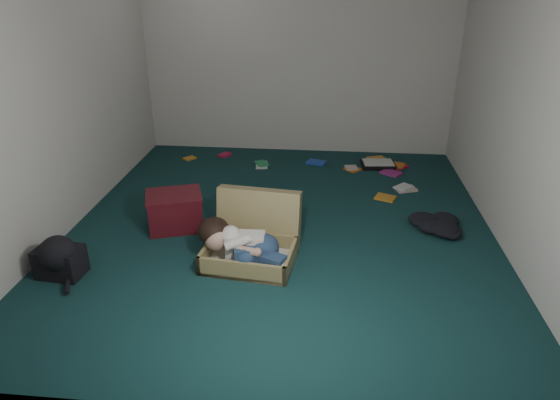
# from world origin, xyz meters

# --- Properties ---
(floor) EXTENTS (4.50, 4.50, 0.00)m
(floor) POSITION_xyz_m (0.00, 0.00, 0.00)
(floor) COLOR #133536
(floor) RESTS_ON ground
(wall_back) EXTENTS (4.50, 0.00, 4.50)m
(wall_back) POSITION_xyz_m (0.00, 2.25, 1.30)
(wall_back) COLOR silver
(wall_back) RESTS_ON ground
(wall_front) EXTENTS (4.50, 0.00, 4.50)m
(wall_front) POSITION_xyz_m (0.00, -2.25, 1.30)
(wall_front) COLOR silver
(wall_front) RESTS_ON ground
(wall_left) EXTENTS (0.00, 4.50, 4.50)m
(wall_left) POSITION_xyz_m (-2.00, 0.00, 1.30)
(wall_left) COLOR silver
(wall_left) RESTS_ON ground
(wall_right) EXTENTS (0.00, 4.50, 4.50)m
(wall_right) POSITION_xyz_m (2.00, 0.00, 1.30)
(wall_right) COLOR silver
(wall_right) RESTS_ON ground
(suitcase) EXTENTS (0.82, 0.80, 0.54)m
(suitcase) POSITION_xyz_m (-0.19, -0.56, 0.16)
(suitcase) COLOR #978653
(suitcase) RESTS_ON floor
(person) EXTENTS (0.79, 0.45, 0.34)m
(person) POSITION_xyz_m (-0.26, -0.74, 0.21)
(person) COLOR white
(person) RESTS_ON suitcase
(maroon_bin) EXTENTS (0.61, 0.54, 0.35)m
(maroon_bin) POSITION_xyz_m (-1.01, -0.12, 0.18)
(maroon_bin) COLOR #541119
(maroon_bin) RESTS_ON floor
(backpack) EXTENTS (0.48, 0.40, 0.27)m
(backpack) POSITION_xyz_m (-1.70, -1.01, 0.13)
(backpack) COLOR black
(backpack) RESTS_ON floor
(clothing_pile) EXTENTS (0.45, 0.39, 0.13)m
(clothing_pile) POSITION_xyz_m (1.49, 0.09, 0.07)
(clothing_pile) COLOR black
(clothing_pile) RESTS_ON floor
(paper_tray) EXTENTS (0.44, 0.35, 0.06)m
(paper_tray) POSITION_xyz_m (1.06, 1.72, 0.03)
(paper_tray) COLOR black
(paper_tray) RESTS_ON floor
(book_scatter) EXTENTS (2.90, 1.40, 0.02)m
(book_scatter) POSITION_xyz_m (0.42, 1.54, 0.01)
(book_scatter) COLOR orange
(book_scatter) RESTS_ON floor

